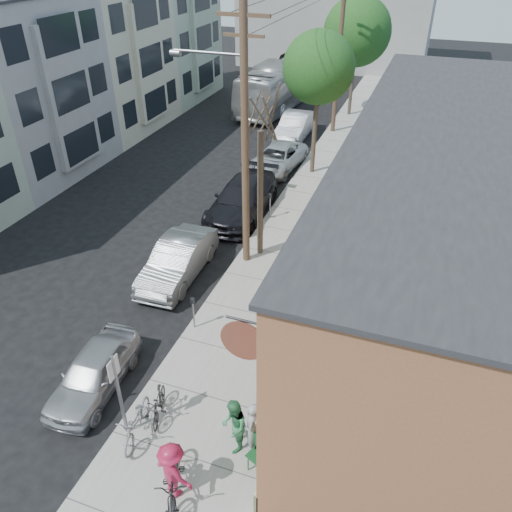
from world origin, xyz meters
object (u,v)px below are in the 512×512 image
(car_4, at_px, (295,126))
(bus, at_px, (282,83))
(parking_meter_near, at_px, (193,308))
(cyclist, at_px, (173,471))
(parking_meter_far, at_px, (270,202))
(utility_pole_near, at_px, (243,136))
(tree_bare, at_px, (260,196))
(patron_green, at_px, (234,426))
(car_2, at_px, (242,199))
(car_0, at_px, (94,372))
(tree_leafy_mid, at_px, (319,68))
(patron_grey, at_px, (252,428))
(sign_post, at_px, (118,388))
(car_3, at_px, (277,158))
(patio_chair_b, at_px, (258,455))
(tree_leafy_far, at_px, (357,32))
(car_1, at_px, (178,260))
(parked_bike_b, at_px, (137,422))
(parked_bike_a, at_px, (159,404))
(patio_chair_a, at_px, (266,444))

(car_4, bearing_deg, bus, 113.35)
(parking_meter_near, relative_size, cyclist, 0.73)
(bus, bearing_deg, cyclist, -72.85)
(parking_meter_far, distance_m, utility_pole_near, 5.75)
(tree_bare, height_order, cyclist, tree_bare)
(patron_green, height_order, car_2, patron_green)
(utility_pole_near, distance_m, bus, 22.57)
(parking_meter_far, xyz_separation_m, car_2, (-1.45, 0.13, -0.16))
(car_0, bearing_deg, tree_bare, 70.91)
(tree_leafy_mid, xyz_separation_m, patron_grey, (2.94, -17.99, -4.77))
(cyclist, bearing_deg, car_4, -64.35)
(sign_post, relative_size, car_3, 0.58)
(sign_post, relative_size, cyclist, 1.65)
(patio_chair_b, xyz_separation_m, cyclist, (-1.65, -1.33, 0.41))
(patron_grey, height_order, car_3, patron_grey)
(parking_meter_far, distance_m, tree_leafy_far, 17.62)
(parking_meter_far, xyz_separation_m, patron_grey, (3.49, -12.07, -0.00))
(utility_pole_near, distance_m, tree_leafy_far, 20.63)
(parking_meter_near, bearing_deg, car_2, 99.84)
(parking_meter_near, xyz_separation_m, patron_green, (3.04, -3.94, 0.00))
(cyclist, distance_m, car_1, 9.28)
(parked_bike_b, bearing_deg, patron_grey, -0.91)
(parked_bike_a, bearing_deg, tree_leafy_far, 72.95)
(sign_post, bearing_deg, patron_grey, 10.37)
(car_1, bearing_deg, parking_meter_near, -55.77)
(tree_bare, distance_m, patio_chair_a, 9.99)
(parking_meter_near, bearing_deg, parked_bike_b, -84.16)
(parking_meter_far, distance_m, car_2, 1.46)
(parking_meter_far, height_order, patron_green, patron_green)
(patron_grey, distance_m, car_3, 18.62)
(tree_leafy_far, bearing_deg, car_1, -96.40)
(sign_post, bearing_deg, tree_leafy_far, 89.13)
(bus, bearing_deg, parking_meter_near, -74.74)
(tree_leafy_far, height_order, car_3, tree_leafy_far)
(patio_chair_b, relative_size, patron_green, 0.53)
(parking_meter_near, relative_size, car_3, 0.26)
(patio_chair_a, distance_m, car_3, 18.79)
(car_2, distance_m, car_3, 5.74)
(tree_bare, relative_size, patio_chair_b, 5.99)
(parked_bike_a, xyz_separation_m, car_3, (-2.18, 17.78, 0.07))
(parking_meter_far, relative_size, patron_green, 0.74)
(parking_meter_far, relative_size, car_1, 0.27)
(patron_grey, height_order, car_1, patron_grey)
(parking_meter_far, relative_size, parked_bike_b, 0.67)
(patio_chair_a, relative_size, parked_bike_a, 0.59)
(parking_meter_near, height_order, car_2, car_2)
(sign_post, xyz_separation_m, tree_leafy_far, (0.45, 29.64, 3.93))
(patio_chair_a, distance_m, car_2, 13.38)
(patron_grey, relative_size, cyclist, 0.98)
(tree_bare, bearing_deg, tree_leafy_far, 90.00)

